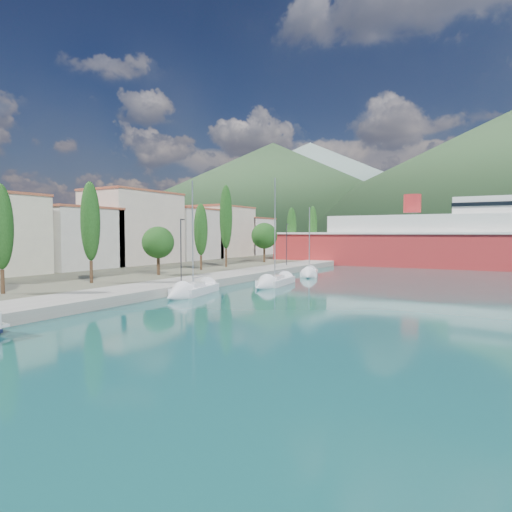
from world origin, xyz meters
The scene contains 10 objects.
ground centered at (0.00, 120.00, 0.00)m, with size 1400.00×1400.00×0.00m, color #154B4B.
quay centered at (-9.00, 26.00, 0.40)m, with size 5.00×88.00×0.80m, color gray.
land_strip centered at (-47.00, 36.00, 0.35)m, with size 70.00×148.00×0.70m, color #565644.
town_buildings centered at (-32.00, 36.91, 5.57)m, with size 9.20×69.20×11.30m.
tree_row centered at (-15.66, 33.39, 5.82)m, with size 4.26×65.05×11.61m.
lamp_posts centered at (-9.00, 15.25, 4.08)m, with size 0.15×46.86×6.06m.
sailboat_near centered at (-5.37, 11.04, 0.30)m, with size 3.66×7.93×10.98m.
sailboat_mid centered at (-2.30, 20.64, 0.30)m, with size 3.09×8.59×12.09m.
sailboat_far centered at (-2.72, 31.97, 0.28)m, with size 4.19×6.84×9.59m.
ferry centered at (13.91, 59.02, 3.87)m, with size 64.34×15.45×12.70m.
Camera 1 is at (18.23, -17.62, 5.41)m, focal length 30.00 mm.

